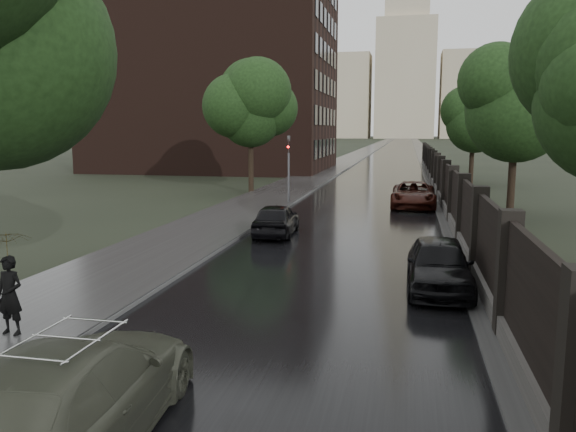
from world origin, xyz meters
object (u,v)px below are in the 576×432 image
at_px(tree_right_c, 473,122).
at_px(car_right_near, 439,264).
at_px(volga_sedan, 70,397).
at_px(car_right_far, 414,195).
at_px(tree_left_far, 250,116).
at_px(traffic_light, 289,163).
at_px(hatchback_left, 276,219).
at_px(pedestrian_umbrella, 6,253).
at_px(tree_right_b, 515,117).

relative_size(tree_right_c, car_right_near, 1.67).
bearing_deg(volga_sedan, car_right_near, -125.58).
bearing_deg(car_right_far, car_right_near, -87.57).
xyz_separation_m(tree_left_far, volga_sedan, (6.16, -30.79, -4.46)).
distance_m(traffic_light, car_right_far, 7.36).
relative_size(tree_right_c, hatchback_left, 1.77).
height_order(car_right_near, pedestrian_umbrella, pedestrian_umbrella).
relative_size(tree_right_c, pedestrian_umbrella, 2.74).
xyz_separation_m(tree_right_c, traffic_light, (-11.80, -15.01, -2.55)).
bearing_deg(volga_sedan, traffic_light, -90.06).
height_order(tree_left_far, pedestrian_umbrella, tree_left_far).
bearing_deg(tree_right_b, traffic_light, 165.76).
bearing_deg(car_right_far, traffic_light, -179.18).
relative_size(tree_right_b, traffic_light, 1.75).
bearing_deg(volga_sedan, tree_left_far, -84.19).
bearing_deg(pedestrian_umbrella, volga_sedan, -39.18).
distance_m(tree_left_far, traffic_light, 6.84).
height_order(volga_sedan, car_right_far, volga_sedan).
height_order(volga_sedan, pedestrian_umbrella, pedestrian_umbrella).
relative_size(tree_right_b, pedestrian_umbrella, 2.74).
relative_size(tree_left_far, volga_sedan, 1.37).
distance_m(tree_left_far, car_right_near, 24.97).
bearing_deg(tree_left_far, volga_sedan, -78.69).
height_order(tree_right_b, traffic_light, tree_right_b).
distance_m(car_right_near, pedestrian_umbrella, 10.52).
relative_size(tree_right_b, car_right_near, 1.67).
xyz_separation_m(tree_left_far, car_right_near, (11.40, -21.75, -4.53)).
xyz_separation_m(hatchback_left, pedestrian_umbrella, (-2.64, -12.55, 1.19)).
height_order(tree_left_far, car_right_far, tree_left_far).
bearing_deg(car_right_far, tree_left_far, 156.01).
bearing_deg(tree_left_far, car_right_far, -24.62).
bearing_deg(hatchback_left, pedestrian_umbrella, 74.16).
bearing_deg(car_right_near, traffic_light, 114.49).
bearing_deg(hatchback_left, tree_left_far, -74.48).
distance_m(tree_right_b, car_right_far, 6.96).
xyz_separation_m(traffic_light, hatchback_left, (1.56, -9.88, -1.72)).
relative_size(volga_sedan, hatchback_left, 1.36).
relative_size(hatchback_left, car_right_near, 0.94).
relative_size(car_right_far, pedestrian_umbrella, 2.04).
relative_size(traffic_light, volga_sedan, 0.74).
bearing_deg(traffic_light, volga_sedan, -84.55).
relative_size(tree_left_far, car_right_near, 1.76).
bearing_deg(tree_left_far, tree_right_c, 32.83).
distance_m(hatchback_left, car_right_far, 11.39).
bearing_deg(traffic_light, tree_right_c, 51.82).
xyz_separation_m(volga_sedan, car_right_far, (4.71, 25.81, -0.06)).
bearing_deg(pedestrian_umbrella, hatchback_left, 82.41).
bearing_deg(car_right_far, tree_right_b, -32.49).
bearing_deg(tree_right_c, hatchback_left, -112.36).
xyz_separation_m(car_right_near, car_right_far, (-0.53, 16.77, 0.01)).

